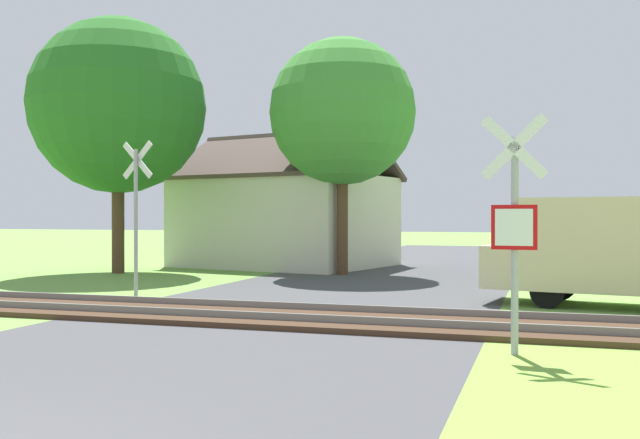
{
  "coord_description": "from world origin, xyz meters",
  "views": [
    {
      "loc": [
        4.61,
        -3.22,
        1.87
      ],
      "look_at": [
        0.5,
        9.82,
        1.8
      ],
      "focal_mm": 40.0,
      "sensor_mm": 36.0,
      "label": 1
    }
  ],
  "objects_px": {
    "stop_sign_near": "(514,224)",
    "house": "(286,218)",
    "crossing_sign_far": "(136,207)",
    "tree_left": "(118,106)",
    "mail_truck": "(618,247)",
    "tree_center": "(342,112)"
  },
  "relations": [
    {
      "from": "house",
      "to": "mail_truck",
      "type": "bearing_deg",
      "value": -28.37
    },
    {
      "from": "stop_sign_near",
      "to": "house",
      "type": "height_order",
      "value": "house"
    },
    {
      "from": "stop_sign_near",
      "to": "crossing_sign_far",
      "type": "xyz_separation_m",
      "value": [
        -8.66,
        4.62,
        0.31
      ]
    },
    {
      "from": "crossing_sign_far",
      "to": "tree_left",
      "type": "relative_size",
      "value": 0.43
    },
    {
      "from": "house",
      "to": "tree_left",
      "type": "relative_size",
      "value": 1.01
    },
    {
      "from": "stop_sign_near",
      "to": "crossing_sign_far",
      "type": "distance_m",
      "value": 9.82
    },
    {
      "from": "tree_left",
      "to": "tree_center",
      "type": "relative_size",
      "value": 1.1
    },
    {
      "from": "tree_left",
      "to": "house",
      "type": "bearing_deg",
      "value": 50.08
    },
    {
      "from": "stop_sign_near",
      "to": "mail_truck",
      "type": "distance_m",
      "value": 6.1
    },
    {
      "from": "stop_sign_near",
      "to": "house",
      "type": "relative_size",
      "value": 0.38
    },
    {
      "from": "tree_left",
      "to": "stop_sign_near",
      "type": "bearing_deg",
      "value": -38.68
    },
    {
      "from": "tree_center",
      "to": "tree_left",
      "type": "bearing_deg",
      "value": -166.59
    },
    {
      "from": "tree_center",
      "to": "mail_truck",
      "type": "bearing_deg",
      "value": -39.4
    },
    {
      "from": "crossing_sign_far",
      "to": "tree_left",
      "type": "height_order",
      "value": "tree_left"
    },
    {
      "from": "tree_left",
      "to": "tree_center",
      "type": "bearing_deg",
      "value": 13.41
    },
    {
      "from": "tree_left",
      "to": "tree_center",
      "type": "xyz_separation_m",
      "value": [
        7.13,
        1.7,
        -0.26
      ]
    },
    {
      "from": "crossing_sign_far",
      "to": "mail_truck",
      "type": "relative_size",
      "value": 0.7
    },
    {
      "from": "crossing_sign_far",
      "to": "tree_center",
      "type": "bearing_deg",
      "value": 78.09
    },
    {
      "from": "stop_sign_near",
      "to": "tree_left",
      "type": "height_order",
      "value": "tree_left"
    },
    {
      "from": "tree_center",
      "to": "mail_truck",
      "type": "distance_m",
      "value": 10.58
    },
    {
      "from": "house",
      "to": "mail_truck",
      "type": "height_order",
      "value": "house"
    },
    {
      "from": "house",
      "to": "tree_center",
      "type": "bearing_deg",
      "value": -32.55
    }
  ]
}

